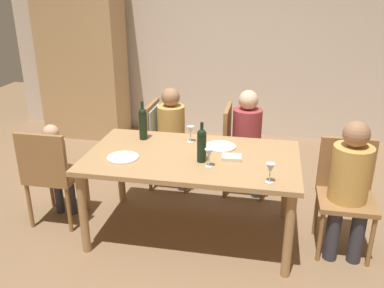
% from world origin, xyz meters
% --- Properties ---
extents(ground_plane, '(10.00, 10.00, 0.00)m').
position_xyz_m(ground_plane, '(0.00, 0.00, 0.00)').
color(ground_plane, '#846647').
extents(rear_room_partition, '(6.40, 0.12, 2.70)m').
position_xyz_m(rear_room_partition, '(0.00, 2.70, 1.35)').
color(rear_room_partition, beige).
rests_on(rear_room_partition, ground_plane).
extents(armoire_cabinet, '(1.18, 0.62, 2.18)m').
position_xyz_m(armoire_cabinet, '(-1.98, 2.25, 1.10)').
color(armoire_cabinet, tan).
rests_on(armoire_cabinet, ground_plane).
extents(dining_table, '(1.76, 1.00, 0.75)m').
position_xyz_m(dining_table, '(0.00, 0.00, 0.67)').
color(dining_table, '#A87F51').
rests_on(dining_table, ground_plane).
extents(chair_far_left, '(0.46, 0.44, 0.92)m').
position_xyz_m(chair_far_left, '(-0.52, 0.88, 0.59)').
color(chair_far_left, olive).
rests_on(chair_far_left, ground_plane).
extents(chair_right_end, '(0.44, 0.44, 0.92)m').
position_xyz_m(chair_right_end, '(1.26, 0.09, 0.53)').
color(chair_right_end, olive).
rests_on(chair_right_end, ground_plane).
extents(chair_far_right, '(0.44, 0.44, 0.92)m').
position_xyz_m(chair_far_right, '(0.31, 0.88, 0.53)').
color(chair_far_right, olive).
rests_on(chair_far_right, ground_plane).
extents(chair_left_end, '(0.44, 0.44, 0.92)m').
position_xyz_m(chair_left_end, '(-1.26, -0.09, 0.53)').
color(chair_left_end, olive).
rests_on(chair_left_end, ground_plane).
extents(person_woman_host, '(0.33, 0.29, 1.09)m').
position_xyz_m(person_woman_host, '(-0.37, 0.88, 0.63)').
color(person_woman_host, '#33333D').
rests_on(person_woman_host, ground_plane).
extents(person_man_bearded, '(0.30, 0.35, 1.13)m').
position_xyz_m(person_man_bearded, '(1.26, -0.03, 0.65)').
color(person_man_bearded, '#33333D').
rests_on(person_man_bearded, ground_plane).
extents(person_man_guest, '(0.34, 0.29, 1.10)m').
position_xyz_m(person_man_guest, '(0.42, 0.88, 0.64)').
color(person_man_guest, '#33333D').
rests_on(person_man_guest, ground_plane).
extents(person_child_small, '(0.22, 0.25, 0.94)m').
position_xyz_m(person_child_small, '(-1.26, 0.02, 0.56)').
color(person_child_small, '#33333D').
rests_on(person_child_small, ground_plane).
extents(wine_bottle_tall_green, '(0.07, 0.07, 0.33)m').
position_xyz_m(wine_bottle_tall_green, '(0.10, -0.11, 0.90)').
color(wine_bottle_tall_green, black).
rests_on(wine_bottle_tall_green, dining_table).
extents(wine_bottle_dark_red, '(0.07, 0.07, 0.36)m').
position_xyz_m(wine_bottle_dark_red, '(-0.51, 0.29, 0.91)').
color(wine_bottle_dark_red, black).
rests_on(wine_bottle_dark_red, dining_table).
extents(wine_glass_near_left, '(0.07, 0.07, 0.15)m').
position_xyz_m(wine_glass_near_left, '(-0.07, 0.29, 0.86)').
color(wine_glass_near_left, silver).
rests_on(wine_glass_near_left, dining_table).
extents(wine_glass_centre, '(0.07, 0.07, 0.15)m').
position_xyz_m(wine_glass_centre, '(0.64, -0.38, 0.86)').
color(wine_glass_centre, silver).
rests_on(wine_glass_centre, dining_table).
extents(wine_glass_near_right, '(0.07, 0.07, 0.15)m').
position_xyz_m(wine_glass_near_right, '(0.17, -0.20, 0.86)').
color(wine_glass_near_right, silver).
rests_on(wine_glass_near_right, dining_table).
extents(dinner_plate_host, '(0.26, 0.26, 0.01)m').
position_xyz_m(dinner_plate_host, '(-0.54, -0.17, 0.76)').
color(dinner_plate_host, white).
rests_on(dinner_plate_host, dining_table).
extents(dinner_plate_guest_left, '(0.27, 0.27, 0.01)m').
position_xyz_m(dinner_plate_guest_left, '(0.21, 0.22, 0.76)').
color(dinner_plate_guest_left, silver).
rests_on(dinner_plate_guest_left, dining_table).
extents(folded_napkin, '(0.17, 0.13, 0.03)m').
position_xyz_m(folded_napkin, '(0.33, -0.02, 0.77)').
color(folded_napkin, beige).
rests_on(folded_napkin, dining_table).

